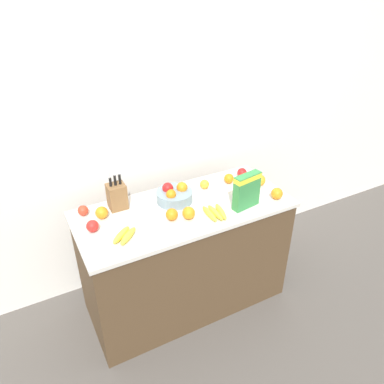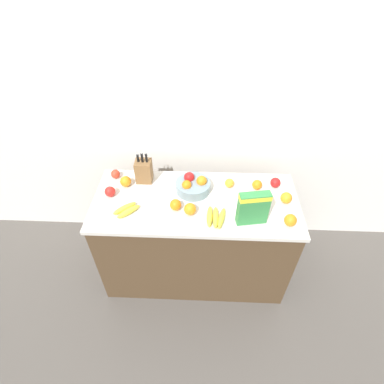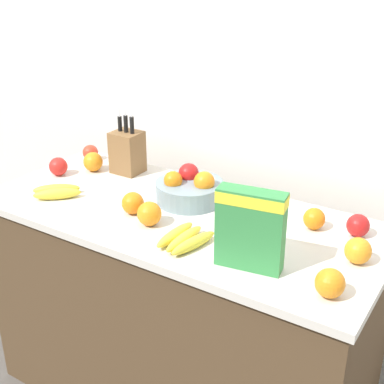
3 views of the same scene
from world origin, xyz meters
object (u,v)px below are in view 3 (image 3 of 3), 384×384
(apple_rear, at_px, (58,166))
(orange_by_cereal, at_px, (330,283))
(fruit_bowl, at_px, (190,189))
(orange_back_center, at_px, (149,214))
(orange_front_left, at_px, (133,203))
(orange_front_right, at_px, (314,219))
(banana_bunch_right, at_px, (184,239))
(apple_by_knife_block, at_px, (358,225))
(knife_block, at_px, (127,151))
(cereal_box, at_px, (250,226))
(banana_bunch_left, at_px, (57,192))
(orange_near_bowl, at_px, (261,204))
(apple_near_bananas, at_px, (90,153))
(orange_mid_right, at_px, (358,251))
(orange_mid_left, at_px, (93,162))

(apple_rear, distance_m, orange_by_cereal, 1.31)
(fruit_bowl, relative_size, orange_back_center, 3.00)
(orange_front_left, bearing_deg, orange_front_right, 22.01)
(banana_bunch_right, relative_size, apple_by_knife_block, 2.71)
(knife_block, distance_m, apple_rear, 0.30)
(knife_block, xyz_separation_m, orange_back_center, (0.38, -0.35, -0.05))
(cereal_box, xyz_separation_m, banana_bunch_left, (-0.87, 0.05, -0.12))
(knife_block, height_order, orange_by_cereal, knife_block)
(fruit_bowl, height_order, orange_front_right, fruit_bowl)
(apple_by_knife_block, height_order, orange_front_left, orange_front_left)
(cereal_box, bearing_deg, orange_near_bowl, 100.63)
(orange_front_left, xyz_separation_m, orange_back_center, (0.11, -0.04, 0.00))
(orange_near_bowl, bearing_deg, orange_by_cereal, -43.69)
(banana_bunch_right, relative_size, orange_front_right, 2.76)
(apple_near_bananas, bearing_deg, orange_front_left, -32.99)
(orange_front_right, bearing_deg, fruit_bowl, -175.37)
(banana_bunch_left, xyz_separation_m, orange_near_bowl, (0.74, 0.30, 0.01))
(apple_near_bananas, xyz_separation_m, orange_near_bowl, (0.90, -0.07, -0.00))
(cereal_box, bearing_deg, banana_bunch_left, 167.14)
(orange_front_left, bearing_deg, cereal_box, -10.49)
(apple_near_bananas, xyz_separation_m, apple_by_knife_block, (1.26, -0.05, 0.00))
(banana_bunch_left, xyz_separation_m, orange_back_center, (0.45, 0.00, 0.02))
(cereal_box, relative_size, apple_near_bananas, 3.55)
(cereal_box, height_order, orange_front_right, cereal_box)
(apple_near_bananas, bearing_deg, fruit_bowl, -11.30)
(orange_mid_right, bearing_deg, cereal_box, -143.67)
(banana_bunch_left, distance_m, banana_bunch_right, 0.63)
(orange_back_center, xyz_separation_m, orange_near_bowl, (0.29, 0.30, -0.01))
(apple_by_knife_block, distance_m, orange_by_cereal, 0.39)
(knife_block, xyz_separation_m, banana_bunch_right, (0.55, -0.40, -0.07))
(apple_rear, relative_size, orange_mid_left, 0.93)
(orange_by_cereal, bearing_deg, apple_by_knife_block, 95.47)
(knife_block, distance_m, orange_front_right, 0.88)
(apple_near_bananas, bearing_deg, banana_bunch_left, -66.40)
(orange_front_right, bearing_deg, orange_by_cereal, -63.28)
(orange_by_cereal, xyz_separation_m, orange_mid_right, (0.01, 0.22, -0.00))
(cereal_box, bearing_deg, orange_front_right, 67.42)
(orange_by_cereal, relative_size, orange_mid_right, 1.02)
(orange_front_right, height_order, orange_front_left, orange_front_left)
(fruit_bowl, xyz_separation_m, banana_bunch_left, (-0.46, -0.25, -0.03))
(orange_front_right, height_order, orange_mid_left, orange_mid_left)
(apple_by_knife_block, bearing_deg, fruit_bowl, -173.67)
(banana_bunch_right, height_order, apple_by_knife_block, apple_by_knife_block)
(apple_near_bananas, xyz_separation_m, orange_mid_left, (0.10, -0.09, 0.01))
(banana_bunch_right, height_order, apple_rear, apple_rear)
(apple_near_bananas, distance_m, orange_by_cereal, 1.37)
(apple_rear, distance_m, orange_mid_right, 1.30)
(fruit_bowl, height_order, orange_near_bowl, fruit_bowl)
(fruit_bowl, height_order, banana_bunch_right, fruit_bowl)
(fruit_bowl, xyz_separation_m, orange_back_center, (-0.01, -0.24, -0.01))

